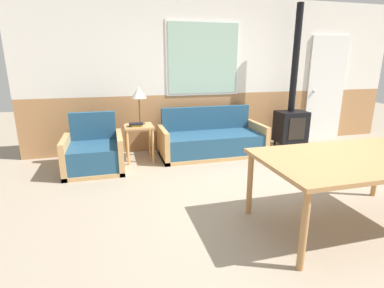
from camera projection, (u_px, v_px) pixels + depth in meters
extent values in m
plane|color=gray|center=(301.00, 203.00, 3.52)|extent=(16.00, 16.00, 0.00)
cube|color=#AD7A4C|center=(223.00, 119.00, 5.82)|extent=(7.20, 0.06, 1.01)
cube|color=silver|center=(225.00, 47.00, 5.45)|extent=(7.20, 0.06, 1.69)
cube|color=white|center=(203.00, 59.00, 5.37)|extent=(1.37, 0.01, 1.30)
cube|color=#99BCA8|center=(204.00, 59.00, 5.36)|extent=(1.29, 0.02, 1.22)
cube|color=tan|center=(212.00, 153.00, 5.30)|extent=(1.81, 0.82, 0.06)
cube|color=navy|center=(212.00, 143.00, 5.23)|extent=(1.65, 0.74, 0.33)
cube|color=navy|center=(206.00, 118.00, 5.48)|extent=(1.65, 0.10, 0.42)
cube|color=tan|center=(163.00, 144.00, 5.02)|extent=(0.08, 0.82, 0.53)
cube|color=tan|center=(257.00, 137.00, 5.45)|extent=(0.08, 0.82, 0.53)
cube|color=tan|center=(95.00, 168.00, 4.56)|extent=(0.86, 0.83, 0.06)
cube|color=navy|center=(94.00, 156.00, 4.49)|extent=(0.70, 0.75, 0.34)
cube|color=navy|center=(93.00, 126.00, 4.74)|extent=(0.70, 0.10, 0.44)
cube|color=tan|center=(66.00, 155.00, 4.40)|extent=(0.08, 0.83, 0.54)
cube|color=tan|center=(120.00, 151.00, 4.60)|extent=(0.08, 0.83, 0.54)
cube|color=tan|center=(139.00, 126.00, 4.88)|extent=(0.46, 0.46, 0.03)
cylinder|color=tan|center=(128.00, 148.00, 4.73)|extent=(0.04, 0.04, 0.57)
cylinder|color=tan|center=(153.00, 146.00, 4.83)|extent=(0.04, 0.04, 0.57)
cylinder|color=tan|center=(127.00, 141.00, 5.10)|extent=(0.04, 0.04, 0.57)
cylinder|color=tan|center=(150.00, 140.00, 5.20)|extent=(0.04, 0.04, 0.57)
cylinder|color=#4C3823|center=(140.00, 124.00, 4.96)|extent=(0.16, 0.16, 0.02)
cylinder|color=#4C3823|center=(140.00, 111.00, 4.90)|extent=(0.02, 0.02, 0.41)
cone|color=silver|center=(139.00, 93.00, 4.82)|extent=(0.25, 0.25, 0.18)
cube|color=gold|center=(137.00, 125.00, 4.80)|extent=(0.16, 0.12, 0.03)
cube|color=black|center=(136.00, 124.00, 4.78)|extent=(0.23, 0.14, 0.03)
cube|color=#B27F4C|center=(354.00, 159.00, 2.87)|extent=(1.80, 1.07, 0.04)
cylinder|color=#B27F4C|center=(304.00, 231.00, 2.32)|extent=(0.06, 0.06, 0.69)
cylinder|color=#B27F4C|center=(250.00, 184.00, 3.20)|extent=(0.06, 0.06, 0.69)
cylinder|color=#B27F4C|center=(377.00, 169.00, 3.63)|extent=(0.06, 0.06, 0.69)
cylinder|color=black|center=(284.00, 147.00, 5.61)|extent=(0.04, 0.04, 0.10)
cylinder|color=black|center=(304.00, 145.00, 5.72)|extent=(0.04, 0.04, 0.10)
cylinder|color=black|center=(275.00, 142.00, 5.91)|extent=(0.04, 0.04, 0.10)
cylinder|color=black|center=(294.00, 141.00, 6.02)|extent=(0.04, 0.04, 0.10)
cube|color=black|center=(291.00, 127.00, 5.72)|extent=(0.55, 0.41, 0.58)
cube|color=black|center=(297.00, 129.00, 5.53)|extent=(0.33, 0.01, 0.41)
cylinder|color=black|center=(296.00, 59.00, 5.42)|extent=(0.12, 0.12, 1.90)
cube|color=white|center=(326.00, 89.00, 6.18)|extent=(0.86, 0.04, 2.09)
sphere|color=silver|center=(314.00, 91.00, 6.08)|extent=(0.06, 0.06, 0.06)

